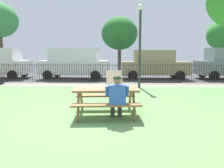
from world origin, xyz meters
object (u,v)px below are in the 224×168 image
picnic_table_foreground (106,94)px  lamp_post_walkway (140,38)px  adult_at_table (117,96)px  parked_car_right (154,64)px  pizza_box_open (115,85)px  far_tree_midleft (120,34)px  pizza_slice_on_table (88,88)px  parked_car_center (75,63)px

picnic_table_foreground → lamp_post_walkway: size_ratio=0.46×
adult_at_table → parked_car_right: bearing=74.5°
pizza_box_open → lamp_post_walkway: 5.14m
far_tree_midleft → lamp_post_walkway: bearing=-84.1°
pizza_slice_on_table → parked_car_center: (-2.10, 8.32, 0.32)m
parked_car_right → picnic_table_foreground: bearing=-108.3°
picnic_table_foreground → pizza_box_open: bearing=24.7°
picnic_table_foreground → parked_car_right: (2.77, 8.38, 0.41)m
adult_at_table → lamp_post_walkway: 5.74m
picnic_table_foreground → pizza_slice_on_table: bearing=173.7°
picnic_table_foreground → adult_at_table: 0.58m
picnic_table_foreground → adult_at_table: size_ratio=1.60×
parked_car_center → parked_car_right: (5.40, 0.00, -0.09)m
pizza_box_open → picnic_table_foreground: bearing=-155.3°
picnic_table_foreground → parked_car_center: size_ratio=0.41×
pizza_box_open → parked_car_center: bearing=109.2°
lamp_post_walkway → parked_car_right: lamp_post_walkway is taller
parked_car_center → pizza_box_open: bearing=-70.8°
adult_at_table → parked_car_right: 9.20m
pizza_box_open → pizza_slice_on_table: pizza_box_open is taller
parked_car_center → parked_car_right: parked_car_center is taller
pizza_slice_on_table → parked_car_right: 8.96m
pizza_slice_on_table → lamp_post_walkway: (1.95, 4.78, 1.72)m
pizza_slice_on_table → parked_car_right: size_ratio=0.05×
pizza_box_open → parked_car_right: parked_car_right is taller
parked_car_center → adult_at_table: bearing=-71.6°
parked_car_center → far_tree_midleft: size_ratio=0.93×
picnic_table_foreground → pizza_slice_on_table: (-0.53, 0.06, 0.18)m
adult_at_table → pizza_slice_on_table: bearing=147.3°
parked_car_center → parked_car_right: 5.40m
adult_at_table → far_tree_midleft: size_ratio=0.24×
pizza_box_open → parked_car_right: 8.64m
adult_at_table → picnic_table_foreground: bearing=123.0°
lamp_post_walkway → far_tree_midleft: far_tree_midleft is taller
parked_car_center → lamp_post_walkway: bearing=-41.2°
lamp_post_walkway → parked_car_right: size_ratio=0.92×
pizza_box_open → far_tree_midleft: bearing=89.1°
parked_car_right → adult_at_table: bearing=-105.5°
picnic_table_foreground → parked_car_center: bearing=107.4°
pizza_box_open → parked_car_center: (-2.88, 8.27, 0.24)m
pizza_box_open → pizza_slice_on_table: size_ratio=2.62×
pizza_box_open → pizza_slice_on_table: (-0.78, -0.06, -0.08)m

